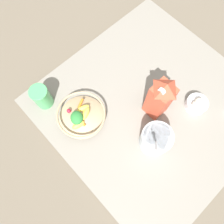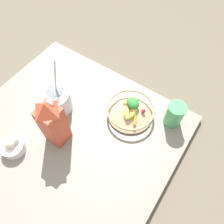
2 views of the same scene
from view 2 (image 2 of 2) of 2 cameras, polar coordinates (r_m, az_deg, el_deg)
ground_plane at (r=1.05m, az=-12.37°, el=-8.09°), size 6.00×6.00×0.00m
countertop at (r=1.03m, az=-12.54°, el=-7.74°), size 0.95×0.95×0.03m
fruit_bowl at (r=1.03m, az=4.86°, el=0.37°), size 0.23×0.23×0.08m
milk_carton at (r=0.91m, az=-15.26°, el=-2.62°), size 0.09×0.09×0.27m
yogurt_tub at (r=1.06m, az=-14.31°, el=2.97°), size 0.13×0.16×0.24m
drinking_cup at (r=1.02m, az=16.04°, el=-0.56°), size 0.08×0.08×0.13m
garlic_bowl at (r=1.04m, az=-24.56°, el=-8.17°), size 0.10×0.10×0.08m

